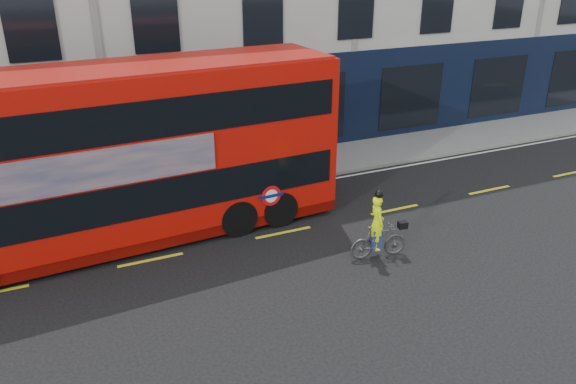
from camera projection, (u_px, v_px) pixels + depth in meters
ground at (163, 288)px, 14.24m from camera, size 120.00×120.00×0.00m
pavement at (122, 192)px, 19.65m from camera, size 60.00×3.00×0.12m
kerb at (129, 208)px, 18.40m from camera, size 60.00×0.12×0.13m
road_edge_line at (131, 214)px, 18.17m from camera, size 58.00×0.10×0.01m
lane_dashes at (151, 260)px, 15.49m from camera, size 58.00×0.12×0.01m
bus at (122, 156)px, 15.64m from camera, size 12.69×3.58×5.06m
cyclist at (378, 235)px, 15.38m from camera, size 1.69×0.71×2.04m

